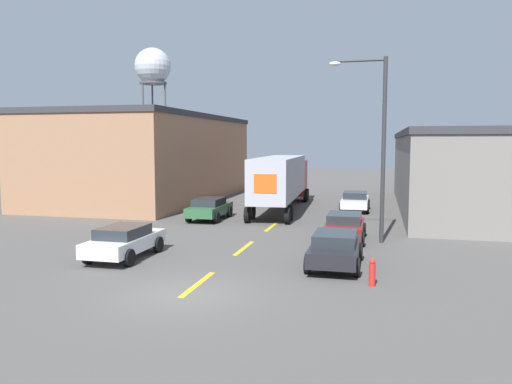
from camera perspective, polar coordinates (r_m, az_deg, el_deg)
name	(u,v)px	position (r m, az deg, el deg)	size (l,w,h in m)	color
ground_plane	(185,294)	(16.41, -8.12, -11.48)	(160.00, 160.00, 0.00)	#4C4947
road_centerline	(244,248)	(23.02, -1.38, -6.42)	(0.20, 15.15, 0.01)	gold
warehouse_left	(150,157)	(43.59, -12.01, 3.89)	(11.44, 22.25, 7.13)	#9E7051
warehouse_right	(464,171)	(38.83, 22.66, 2.27)	(9.05, 24.51, 5.64)	slate
semi_truck	(282,178)	(35.81, 3.01, 1.64)	(3.38, 14.51, 3.84)	#B21919
parked_car_left_far	(209,208)	(31.46, -5.34, -1.82)	(2.01, 4.28, 1.37)	#2D5B38
parked_car_right_near	(335,248)	(19.76, 9.04, -6.33)	(2.01, 4.28, 1.37)	black
parked_car_left_near	(124,241)	(21.67, -14.81, -5.39)	(2.01, 4.28, 1.37)	silver
parked_car_right_far	(355,201)	(36.00, 11.26, -0.96)	(2.01, 4.28, 1.37)	silver
parked_car_right_mid	(345,226)	(25.03, 10.09, -3.81)	(2.01, 4.28, 1.37)	maroon
water_tower	(153,68)	(80.05, -11.71, 13.72)	(5.49, 5.49, 19.21)	#47474C
street_lamp	(377,137)	(24.53, 13.70, 6.14)	(2.73, 0.32, 8.83)	#2D2D30
fire_hydrant	(372,273)	(17.44, 13.14, -8.96)	(0.22, 0.22, 0.94)	red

